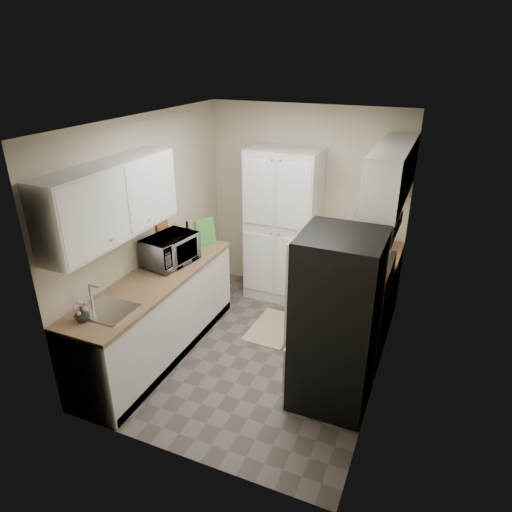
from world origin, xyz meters
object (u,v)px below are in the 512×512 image
(wine_bottle, at_px, (188,237))
(toaster_oven, at_px, (373,239))
(electric_range, at_px, (355,315))
(pantry_cabinet, at_px, (283,226))
(refrigerator, at_px, (336,322))
(microwave, at_px, (170,250))

(wine_bottle, bearing_deg, toaster_oven, 25.51)
(electric_range, xyz_separation_m, toaster_oven, (-0.02, 0.89, 0.54))
(pantry_cabinet, relative_size, electric_range, 1.77)
(electric_range, bearing_deg, wine_bottle, -178.34)
(electric_range, distance_m, refrigerator, 0.88)
(pantry_cabinet, distance_m, refrigerator, 2.07)
(refrigerator, height_order, toaster_oven, refrigerator)
(pantry_cabinet, bearing_deg, wine_bottle, -130.13)
(wine_bottle, bearing_deg, microwave, -88.70)
(pantry_cabinet, bearing_deg, microwave, -120.91)
(pantry_cabinet, height_order, microwave, pantry_cabinet)
(microwave, bearing_deg, electric_range, -68.09)
(refrigerator, xyz_separation_m, wine_bottle, (-1.97, 0.74, 0.23))
(refrigerator, relative_size, microwave, 2.93)
(microwave, bearing_deg, toaster_oven, -46.65)
(microwave, xyz_separation_m, toaster_oven, (1.98, 1.33, -0.06))
(pantry_cabinet, height_order, electric_range, pantry_cabinet)
(microwave, height_order, toaster_oven, microwave)
(pantry_cabinet, bearing_deg, toaster_oven, -1.72)
(refrigerator, bearing_deg, wine_bottle, 159.35)
(microwave, bearing_deg, wine_bottle, 10.64)
(electric_range, distance_m, wine_bottle, 2.09)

